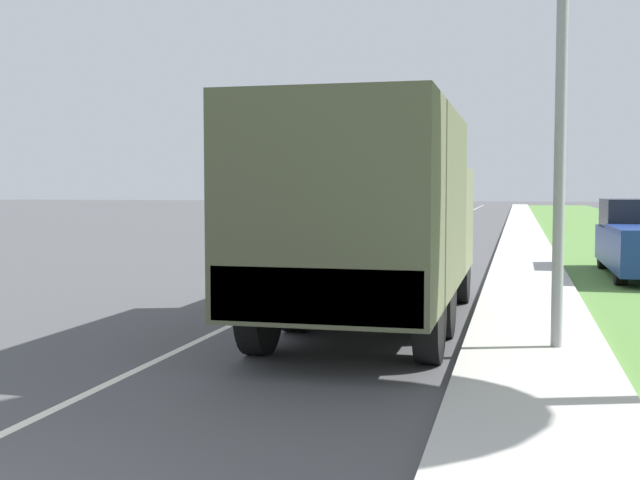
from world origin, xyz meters
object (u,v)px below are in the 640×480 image
(military_truck, at_px, (375,212))
(car_nearest_ahead, at_px, (330,231))
(car_third_ahead, at_px, (412,212))
(car_second_ahead, at_px, (386,217))

(military_truck, bearing_deg, car_nearest_ahead, 105.89)
(car_nearest_ahead, relative_size, car_third_ahead, 1.01)
(car_second_ahead, height_order, car_third_ahead, car_third_ahead)
(car_nearest_ahead, xyz_separation_m, car_third_ahead, (0.09, 20.44, 0.05))
(military_truck, height_order, car_nearest_ahead, military_truck)
(car_third_ahead, bearing_deg, car_nearest_ahead, -90.24)
(car_nearest_ahead, distance_m, car_third_ahead, 20.44)
(car_nearest_ahead, height_order, car_second_ahead, car_second_ahead)
(car_second_ahead, bearing_deg, military_truck, -81.18)
(military_truck, distance_m, car_third_ahead, 34.65)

